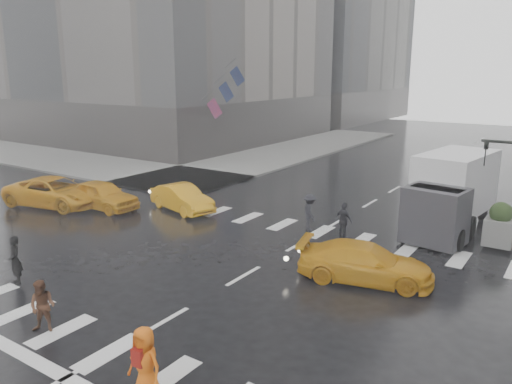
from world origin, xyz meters
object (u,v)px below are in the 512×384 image
Objects in this scene: pedestrian_orange at (145,365)px; taxi_mid at (182,198)px; pedestrian_brown at (43,306)px; taxi_front at (102,195)px; box_truck at (450,191)px.

taxi_mid is at bearing 126.19° from pedestrian_orange.
pedestrian_brown reaches higher than taxi_front.
pedestrian_brown is at bearing -140.70° from taxi_mid.
taxi_mid is at bearing 84.64° from pedestrian_brown.
pedestrian_brown is 0.86× the size of pedestrian_orange.
taxi_front reaches higher than taxi_mid.
box_truck reaches higher than pedestrian_brown.
box_truck is (16.04, 6.40, 1.10)m from taxi_front.
pedestrian_orange reaches higher than pedestrian_brown.
taxi_mid is at bearing -152.79° from box_truck.
pedestrian_brown reaches higher than taxi_mid.
pedestrian_orange is 0.40× the size of taxi_front.
taxi_mid is 13.05m from box_truck.
box_truck is (12.24, 4.37, 1.17)m from taxi_mid.
pedestrian_brown is 0.37× the size of taxi_mid.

